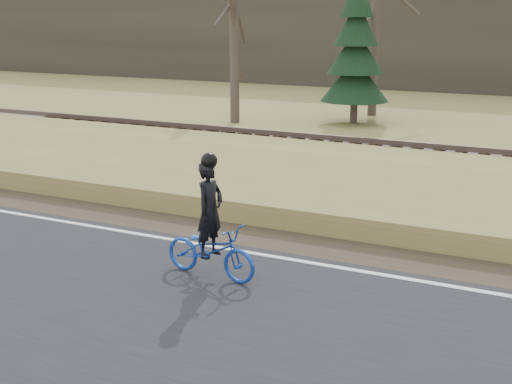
% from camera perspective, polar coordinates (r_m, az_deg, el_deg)
% --- Properties ---
extents(ground, '(120.00, 120.00, 0.00)m').
position_cam_1_polar(ground, '(11.27, 19.10, -8.46)').
color(ground, '#93874B').
rests_on(ground, ground).
extents(road, '(120.00, 6.00, 0.06)m').
position_cam_1_polar(road, '(9.01, 16.74, -13.99)').
color(road, black).
rests_on(road, ground).
extents(edge_line, '(120.00, 0.12, 0.01)m').
position_cam_1_polar(edge_line, '(11.43, 19.27, -7.80)').
color(edge_line, silver).
rests_on(edge_line, road).
extents(cyclist, '(1.73, 0.74, 2.03)m').
position_cam_1_polar(cyclist, '(11.36, -3.67, -3.74)').
color(cyclist, '#173CA1').
rests_on(cyclist, road).
extents(bare_tree_far_left, '(0.36, 0.36, 7.66)m').
position_cam_1_polar(bare_tree_far_left, '(27.60, -1.76, 13.46)').
color(bare_tree_far_left, '#4E4139').
rests_on(bare_tree_far_left, ground).
extents(bare_tree_left, '(0.36, 0.36, 8.89)m').
position_cam_1_polar(bare_tree_left, '(30.01, 9.58, 14.51)').
color(bare_tree_left, '#4E4139').
rests_on(bare_tree_left, ground).
extents(conifer, '(2.60, 2.60, 5.67)m').
position_cam_1_polar(conifer, '(27.75, 7.98, 10.97)').
color(conifer, '#4E4139').
rests_on(conifer, ground).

